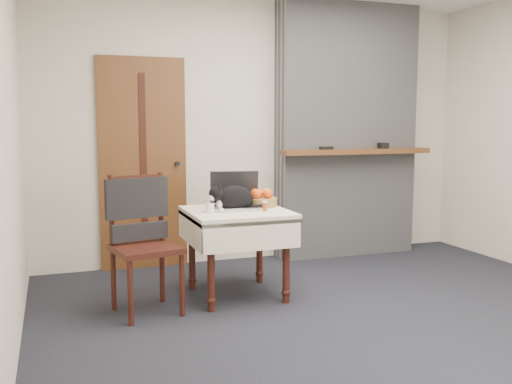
{
  "coord_description": "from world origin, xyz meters",
  "views": [
    {
      "loc": [
        -2.02,
        -3.46,
        1.39
      ],
      "look_at": [
        -0.5,
        0.75,
        0.84
      ],
      "focal_mm": 40.0,
      "sensor_mm": 36.0,
      "label": 1
    }
  ],
  "objects_px": {
    "cream_jar": "(210,208)",
    "chair": "(141,224)",
    "cat": "(234,198)",
    "fruit_basket": "(261,199)",
    "laptop": "(235,199)",
    "pill_bottle": "(265,206)",
    "side_table": "(237,224)",
    "door": "(143,164)"
  },
  "relations": [
    {
      "from": "cream_jar",
      "to": "chair",
      "type": "distance_m",
      "value": 0.54
    },
    {
      "from": "cat",
      "to": "fruit_basket",
      "type": "distance_m",
      "value": 0.31
    },
    {
      "from": "laptop",
      "to": "fruit_basket",
      "type": "distance_m",
      "value": 0.23
    },
    {
      "from": "cream_jar",
      "to": "pill_bottle",
      "type": "relative_size",
      "value": 0.9
    },
    {
      "from": "pill_bottle",
      "to": "chair",
      "type": "height_order",
      "value": "chair"
    },
    {
      "from": "chair",
      "to": "side_table",
      "type": "bearing_deg",
      "value": -5.38
    },
    {
      "from": "door",
      "to": "side_table",
      "type": "distance_m",
      "value": 1.37
    },
    {
      "from": "door",
      "to": "cream_jar",
      "type": "bearing_deg",
      "value": -75.65
    },
    {
      "from": "laptop",
      "to": "cream_jar",
      "type": "height_order",
      "value": "laptop"
    },
    {
      "from": "door",
      "to": "laptop",
      "type": "bearing_deg",
      "value": -61.68
    },
    {
      "from": "side_table",
      "to": "cat",
      "type": "bearing_deg",
      "value": -167.26
    },
    {
      "from": "fruit_basket",
      "to": "chair",
      "type": "height_order",
      "value": "chair"
    },
    {
      "from": "cat",
      "to": "pill_bottle",
      "type": "xyz_separation_m",
      "value": [
        0.21,
        -0.12,
        -0.05
      ]
    },
    {
      "from": "chair",
      "to": "cream_jar",
      "type": "bearing_deg",
      "value": -9.7
    },
    {
      "from": "door",
      "to": "cream_jar",
      "type": "relative_size",
      "value": 26.73
    },
    {
      "from": "cat",
      "to": "chair",
      "type": "distance_m",
      "value": 0.76
    },
    {
      "from": "pill_bottle",
      "to": "fruit_basket",
      "type": "relative_size",
      "value": 0.32
    },
    {
      "from": "side_table",
      "to": "chair",
      "type": "distance_m",
      "value": 0.78
    },
    {
      "from": "laptop",
      "to": "cat",
      "type": "bearing_deg",
      "value": -98.93
    },
    {
      "from": "cream_jar",
      "to": "pill_bottle",
      "type": "height_order",
      "value": "pill_bottle"
    },
    {
      "from": "fruit_basket",
      "to": "cat",
      "type": "bearing_deg",
      "value": -155.49
    },
    {
      "from": "laptop",
      "to": "cream_jar",
      "type": "relative_size",
      "value": 6.16
    },
    {
      "from": "laptop",
      "to": "cream_jar",
      "type": "bearing_deg",
      "value": -133.45
    },
    {
      "from": "cream_jar",
      "to": "door",
      "type": "bearing_deg",
      "value": 104.35
    },
    {
      "from": "cat",
      "to": "fruit_basket",
      "type": "xyz_separation_m",
      "value": [
        0.28,
        0.13,
        -0.04
      ]
    },
    {
      "from": "cream_jar",
      "to": "pill_bottle",
      "type": "bearing_deg",
      "value": -8.49
    },
    {
      "from": "side_table",
      "to": "chair",
      "type": "relative_size",
      "value": 0.77
    },
    {
      "from": "cream_jar",
      "to": "chair",
      "type": "height_order",
      "value": "chair"
    },
    {
      "from": "cat",
      "to": "cream_jar",
      "type": "bearing_deg",
      "value": -178.37
    },
    {
      "from": "laptop",
      "to": "fruit_basket",
      "type": "relative_size",
      "value": 1.8
    },
    {
      "from": "side_table",
      "to": "fruit_basket",
      "type": "relative_size",
      "value": 3.04
    },
    {
      "from": "fruit_basket",
      "to": "door",
      "type": "bearing_deg",
      "value": 127.32
    },
    {
      "from": "pill_bottle",
      "to": "door",
      "type": "bearing_deg",
      "value": 119.59
    },
    {
      "from": "pill_bottle",
      "to": "fruit_basket",
      "type": "xyz_separation_m",
      "value": [
        0.07,
        0.25,
        0.02
      ]
    },
    {
      "from": "chair",
      "to": "pill_bottle",
      "type": "bearing_deg",
      "value": -14.14
    },
    {
      "from": "door",
      "to": "side_table",
      "type": "bearing_deg",
      "value": -64.74
    },
    {
      "from": "cream_jar",
      "to": "fruit_basket",
      "type": "xyz_separation_m",
      "value": [
        0.49,
        0.18,
        0.02
      ]
    },
    {
      "from": "fruit_basket",
      "to": "laptop",
      "type": "bearing_deg",
      "value": -177.33
    },
    {
      "from": "laptop",
      "to": "pill_bottle",
      "type": "xyz_separation_m",
      "value": [
        0.17,
        -0.24,
        -0.03
      ]
    },
    {
      "from": "cat",
      "to": "chair",
      "type": "xyz_separation_m",
      "value": [
        -0.75,
        -0.07,
        -0.15
      ]
    },
    {
      "from": "door",
      "to": "chair",
      "type": "bearing_deg",
      "value": -99.71
    },
    {
      "from": "cream_jar",
      "to": "pill_bottle",
      "type": "xyz_separation_m",
      "value": [
        0.42,
        -0.06,
        0.01
      ]
    }
  ]
}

